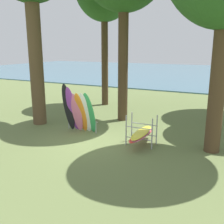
# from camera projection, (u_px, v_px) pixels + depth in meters

# --- Properties ---
(ground_plane) EXTENTS (80.00, 80.00, 0.00)m
(ground_plane) POSITION_uv_depth(u_px,v_px,m) (91.00, 141.00, 11.30)
(ground_plane) COLOR olive
(lake_water) EXTENTS (80.00, 36.00, 0.10)m
(lake_water) POSITION_uv_depth(u_px,v_px,m) (203.00, 73.00, 39.04)
(lake_water) COLOR #477084
(lake_water) RESTS_ON ground
(leaning_board_pile) EXTENTS (1.73, 0.74, 2.31)m
(leaning_board_pile) POSITION_uv_depth(u_px,v_px,m) (78.00, 111.00, 12.25)
(leaning_board_pile) COLOR black
(leaning_board_pile) RESTS_ON ground
(board_storage_rack) EXTENTS (1.15, 2.12, 1.25)m
(board_storage_rack) POSITION_uv_depth(u_px,v_px,m) (141.00, 134.00, 10.81)
(board_storage_rack) COLOR #9EA0A5
(board_storage_rack) RESTS_ON ground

